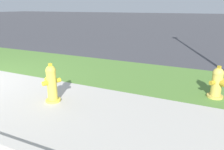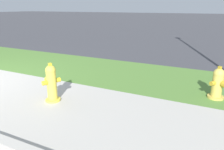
% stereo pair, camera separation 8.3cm
% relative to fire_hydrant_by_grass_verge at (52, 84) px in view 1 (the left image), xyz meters
% --- Properties ---
extents(grass_verge, '(18.00, 2.66, 0.01)m').
position_rel_fire_hydrant_by_grass_verge_xyz_m(grass_verge, '(-2.75, 2.38, -0.38)').
color(grass_verge, '#568438').
rests_on(grass_verge, ground).
extents(fire_hydrant_by_grass_verge, '(0.35, 0.38, 0.79)m').
position_rel_fire_hydrant_by_grass_verge_xyz_m(fire_hydrant_by_grass_verge, '(0.00, 0.00, 0.00)').
color(fire_hydrant_by_grass_verge, yellow).
rests_on(fire_hydrant_by_grass_verge, ground).
extents(fire_hydrant_across_street, '(0.36, 0.36, 0.69)m').
position_rel_fire_hydrant_by_grass_verge_xyz_m(fire_hydrant_across_street, '(2.94, 1.61, -0.06)').
color(fire_hydrant_across_street, gold).
rests_on(fire_hydrant_across_street, ground).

